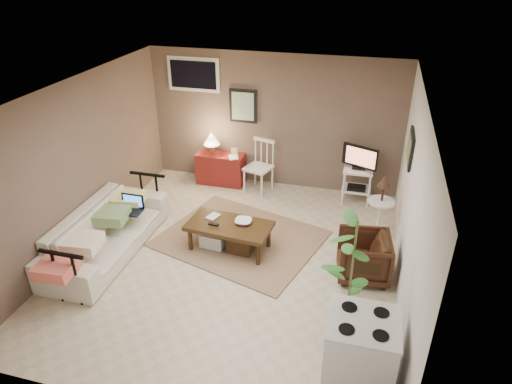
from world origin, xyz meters
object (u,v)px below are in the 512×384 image
(tv_stand, at_px, (358,173))
(side_table, at_px, (382,200))
(sofa, at_px, (105,225))
(red_console, at_px, (220,166))
(spindle_chair, at_px, (259,168))
(potted_plant, at_px, (351,279))
(stove, at_px, (359,354))
(armchair, at_px, (363,255))
(coffee_table, at_px, (229,234))

(tv_stand, bearing_deg, side_table, -68.94)
(sofa, bearing_deg, red_console, -18.87)
(spindle_chair, xyz_separation_m, tv_stand, (1.73, 0.02, 0.10))
(red_console, height_order, potted_plant, potted_plant)
(spindle_chair, bearing_deg, stove, -62.51)
(tv_stand, bearing_deg, red_console, 177.93)
(potted_plant, bearing_deg, stove, -74.46)
(armchair, relative_size, stove, 0.77)
(tv_stand, bearing_deg, spindle_chair, -179.50)
(side_table, bearing_deg, sofa, -159.79)
(coffee_table, relative_size, tv_stand, 1.21)
(red_console, relative_size, spindle_chair, 1.06)
(red_console, bearing_deg, tv_stand, -2.07)
(spindle_chair, relative_size, potted_plant, 0.59)
(spindle_chair, bearing_deg, sofa, -124.11)
(coffee_table, relative_size, potted_plant, 0.78)
(tv_stand, bearing_deg, armchair, -83.83)
(tv_stand, bearing_deg, coffee_table, -131.21)
(red_console, bearing_deg, stove, -54.96)
(tv_stand, distance_m, potted_plant, 3.27)
(coffee_table, distance_m, armchair, 1.91)
(sofa, xyz_separation_m, stove, (3.63, -1.45, -0.00))
(coffee_table, distance_m, stove, 2.76)
(side_table, distance_m, potted_plant, 2.25)
(red_console, bearing_deg, side_table, -21.22)
(coffee_table, bearing_deg, armchair, -3.98)
(red_console, distance_m, potted_plant, 4.27)
(coffee_table, height_order, stove, stove)
(side_table, distance_m, armchair, 1.08)
(tv_stand, height_order, armchair, tv_stand)
(spindle_chair, height_order, side_table, side_table)
(red_console, xyz_separation_m, armchair, (2.72, -2.15, -0.01))
(red_console, height_order, stove, red_console)
(red_console, relative_size, potted_plant, 0.63)
(armchair, bearing_deg, potted_plant, -12.84)
(coffee_table, distance_m, tv_stand, 2.57)
(coffee_table, height_order, armchair, armchair)
(coffee_table, xyz_separation_m, spindle_chair, (-0.05, 1.91, 0.19))
(tv_stand, height_order, potted_plant, potted_plant)
(stove, bearing_deg, armchair, 91.59)
(potted_plant, bearing_deg, spindle_chair, 119.52)
(spindle_chair, bearing_deg, coffee_table, -88.59)
(sofa, distance_m, stove, 3.91)
(red_console, bearing_deg, potted_plant, -52.08)
(potted_plant, bearing_deg, armchair, 84.27)
(coffee_table, relative_size, red_console, 1.24)
(red_console, height_order, side_table, side_table)
(tv_stand, distance_m, stove, 3.88)
(potted_plant, bearing_deg, sofa, 166.47)
(potted_plant, bearing_deg, red_console, 127.92)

